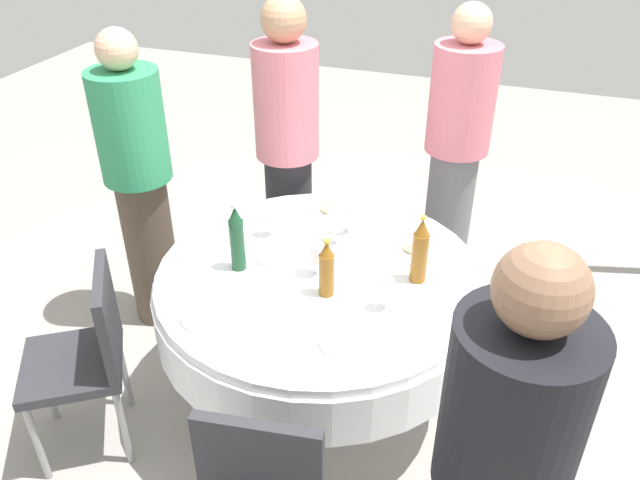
# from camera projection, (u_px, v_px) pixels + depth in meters

# --- Properties ---
(ground_plane) EXTENTS (10.00, 10.00, 0.00)m
(ground_plane) POSITION_uv_depth(u_px,v_px,m) (320.00, 395.00, 3.09)
(ground_plane) COLOR gray
(dining_table) EXTENTS (1.42, 1.42, 0.74)m
(dining_table) POSITION_uv_depth(u_px,v_px,m) (320.00, 299.00, 2.77)
(dining_table) COLOR white
(dining_table) RESTS_ON ground_plane
(bottle_amber_far) EXTENTS (0.07, 0.07, 0.31)m
(bottle_amber_far) POSITION_uv_depth(u_px,v_px,m) (420.00, 251.00, 2.56)
(bottle_amber_far) COLOR #8C5619
(bottle_amber_far) RESTS_ON dining_table
(bottle_amber_front) EXTENTS (0.06, 0.06, 0.26)m
(bottle_amber_front) POSITION_uv_depth(u_px,v_px,m) (327.00, 269.00, 2.50)
(bottle_amber_front) COLOR #8C5619
(bottle_amber_front) RESTS_ON dining_table
(bottle_dark_green_rear) EXTENTS (0.06, 0.06, 0.31)m
(bottle_dark_green_rear) POSITION_uv_depth(u_px,v_px,m) (237.00, 239.00, 2.64)
(bottle_dark_green_rear) COLOR #194728
(bottle_dark_green_rear) RESTS_ON dining_table
(wine_glass_left) EXTENTS (0.08, 0.08, 0.16)m
(wine_glass_left) POSITION_uv_depth(u_px,v_px,m) (336.00, 222.00, 2.82)
(wine_glass_left) COLOR white
(wine_glass_left) RESTS_ON dining_table
(wine_glass_east) EXTENTS (0.07, 0.07, 0.14)m
(wine_glass_east) POSITION_uv_depth(u_px,v_px,m) (269.00, 216.00, 2.88)
(wine_glass_east) COLOR white
(wine_glass_east) RESTS_ON dining_table
(wine_glass_inner) EXTENTS (0.06, 0.06, 0.14)m
(wine_glass_inner) POSITION_uv_depth(u_px,v_px,m) (386.00, 288.00, 2.42)
(wine_glass_inner) COLOR white
(wine_glass_inner) RESTS_ON dining_table
(wine_glass_right) EXTENTS (0.07, 0.07, 0.16)m
(wine_glass_right) POSITION_uv_depth(u_px,v_px,m) (348.00, 211.00, 2.90)
(wine_glass_right) COLOR white
(wine_glass_right) RESTS_ON dining_table
(wine_glass_south) EXTENTS (0.07, 0.07, 0.15)m
(wine_glass_south) POSITION_uv_depth(u_px,v_px,m) (315.00, 254.00, 2.62)
(wine_glass_south) COLOR white
(wine_glass_south) RESTS_ON dining_table
(plate_south) EXTENTS (0.21, 0.21, 0.02)m
(plate_south) POSITION_uv_depth(u_px,v_px,m) (207.00, 315.00, 2.43)
(plate_south) COLOR white
(plate_south) RESTS_ON dining_table
(plate_near) EXTENTS (0.21, 0.21, 0.04)m
(plate_near) POSITION_uv_depth(u_px,v_px,m) (330.00, 212.00, 3.10)
(plate_near) COLOR white
(plate_near) RESTS_ON dining_table
(plate_mid) EXTENTS (0.20, 0.20, 0.02)m
(plate_mid) POSITION_uv_depth(u_px,v_px,m) (346.00, 341.00, 2.31)
(plate_mid) COLOR white
(plate_mid) RESTS_ON dining_table
(plate_outer) EXTENTS (0.22, 0.22, 0.04)m
(plate_outer) POSITION_uv_depth(u_px,v_px,m) (414.00, 251.00, 2.81)
(plate_outer) COLOR white
(plate_outer) RESTS_ON dining_table
(knife_front) EXTENTS (0.18, 0.07, 0.00)m
(knife_front) POSITION_uv_depth(u_px,v_px,m) (271.00, 301.00, 2.51)
(knife_front) COLOR silver
(knife_front) RESTS_ON dining_table
(knife_rear) EXTENTS (0.07, 0.18, 0.00)m
(knife_rear) POSITION_uv_depth(u_px,v_px,m) (186.00, 270.00, 2.69)
(knife_rear) COLOR silver
(knife_rear) RESTS_ON dining_table
(knife_left) EXTENTS (0.10, 0.16, 0.00)m
(knife_left) POSITION_uv_depth(u_px,v_px,m) (227.00, 229.00, 2.98)
(knife_left) COLOR silver
(knife_left) RESTS_ON dining_table
(folded_napkin) EXTENTS (0.16, 0.16, 0.02)m
(folded_napkin) POSITION_uv_depth(u_px,v_px,m) (276.00, 258.00, 2.76)
(folded_napkin) COLOR white
(folded_napkin) RESTS_ON dining_table
(person_far) EXTENTS (0.34, 0.34, 1.65)m
(person_far) POSITION_uv_depth(u_px,v_px,m) (456.00, 154.00, 3.40)
(person_far) COLOR slate
(person_far) RESTS_ON ground_plane
(person_front) EXTENTS (0.34, 0.34, 1.67)m
(person_front) POSITION_uv_depth(u_px,v_px,m) (287.00, 149.00, 3.41)
(person_front) COLOR #26262B
(person_front) RESTS_ON ground_plane
(person_rear) EXTENTS (0.34, 0.34, 1.60)m
(person_rear) POSITION_uv_depth(u_px,v_px,m) (139.00, 182.00, 3.18)
(person_rear) COLOR #4C3F33
(person_rear) RESTS_ON ground_plane
(chair_right) EXTENTS (0.55, 0.55, 0.87)m
(chair_right) POSITION_uv_depth(u_px,v_px,m) (89.00, 349.00, 2.61)
(chair_right) COLOR #2D2D33
(chair_right) RESTS_ON ground_plane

